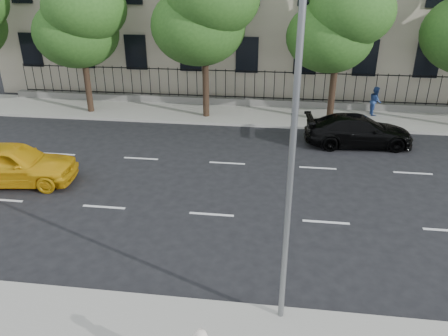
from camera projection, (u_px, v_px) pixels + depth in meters
The scene contains 11 objects.
ground at pixel (199, 256), 13.27m from camera, with size 120.00×120.00×0.00m, color black.
far_sidewalk at pixel (242, 114), 25.84m from camera, with size 60.00×4.00×0.15m, color gray.
lane_markings at pixel (220, 186), 17.54m from camera, with size 49.60×4.62×0.01m, color silver, non-canonical shape.
iron_fence at pixel (245, 97), 27.13m from camera, with size 30.00×0.50×2.20m.
street_light at pixel (294, 116), 9.22m from camera, with size 0.25×3.32×8.05m.
tree_b at pixel (80, 10), 23.91m from camera, with size 5.53×5.12×8.97m.
tree_c at pixel (206, 0), 22.84m from camera, with size 5.89×5.50×9.80m.
tree_d at pixel (341, 14), 22.25m from camera, with size 5.34×4.94×8.84m.
yellow_taxi at pixel (12, 164), 17.45m from camera, with size 2.02×5.01×1.71m, color gold.
black_sedan at pixel (358, 131), 21.26m from camera, with size 2.11×5.18×1.50m, color black.
pedestrian_far at pixel (375, 101), 25.21m from camera, with size 0.80×0.62×1.64m, color #2C498F.
Camera 1 is at (2.19, -10.72, 8.01)m, focal length 35.00 mm.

